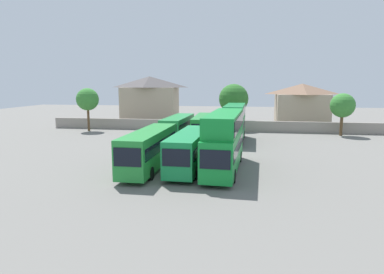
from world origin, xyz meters
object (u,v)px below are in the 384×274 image
object	(u,v)px
house_terrace_left	(150,100)
tree_right_of_lot	(234,99)
house_terrace_centre	(302,105)
tree_behind_wall	(88,100)
bus_4	(178,127)
bus_6	(235,121)
tree_left_of_lot	(343,106)
bus_3	(224,138)
bus_5	(204,127)
bus_1	(150,147)
bus_2	(190,148)

from	to	relation	value
house_terrace_left	tree_right_of_lot	bearing A→B (deg)	-18.40
house_terrace_centre	tree_behind_wall	size ratio (longest dim) A/B	1.35
bus_4	bus_6	size ratio (longest dim) A/B	1.05
house_terrace_centre	tree_right_of_lot	bearing A→B (deg)	-153.11
house_terrace_centre	tree_left_of_lot	distance (m)	11.44
bus_3	bus_5	size ratio (longest dim) A/B	1.14
bus_3	bus_4	size ratio (longest dim) A/B	1.08
bus_1	tree_right_of_lot	bearing A→B (deg)	167.65
bus_5	tree_behind_wall	bearing A→B (deg)	-111.56
tree_left_of_lot	house_terrace_left	bearing A→B (deg)	163.07
bus_2	bus_5	distance (m)	15.21
bus_2	tree_behind_wall	world-z (taller)	tree_behind_wall
bus_2	house_terrace_left	world-z (taller)	house_terrace_left
bus_5	house_terrace_left	distance (m)	22.36
tree_behind_wall	house_terrace_centre	bearing A→B (deg)	18.06
bus_1	tree_left_of_lot	bearing A→B (deg)	137.00
bus_2	house_terrace_centre	distance (m)	37.31
house_terrace_centre	tree_right_of_lot	size ratio (longest dim) A/B	1.23
bus_5	bus_6	distance (m)	4.13
tree_right_of_lot	bus_2	bearing A→B (deg)	-95.90
bus_6	house_terrace_left	world-z (taller)	house_terrace_left
house_terrace_left	tree_left_of_lot	xyz separation A→B (m)	(32.43, -9.87, -0.13)
house_terrace_centre	tree_left_of_lot	size ratio (longest dim) A/B	1.50
bus_3	tree_right_of_lot	xyz separation A→B (m)	(-0.25, 28.05, 2.27)
bus_4	tree_behind_wall	distance (m)	18.01
house_terrace_centre	bus_4	bearing A→B (deg)	-136.39
bus_6	bus_5	bearing A→B (deg)	-78.85
bus_1	bus_3	bearing A→B (deg)	94.34
bus_3	bus_1	bearing A→B (deg)	-83.42
house_terrace_centre	tree_behind_wall	xyz separation A→B (m)	(-35.60, -11.61, 1.23)
bus_1	house_terrace_left	xyz separation A→B (m)	(-9.60, 33.87, 2.62)
bus_4	bus_6	bearing A→B (deg)	92.08
house_terrace_left	bus_2	bearing A→B (deg)	-68.37
bus_2	bus_6	world-z (taller)	bus_6
house_terrace_left	tree_left_of_lot	distance (m)	33.89
bus_5	tree_left_of_lot	world-z (taller)	tree_left_of_lot
bus_1	bus_5	xyz separation A→B (m)	(3.14, 15.68, -0.03)
tree_behind_wall	tree_right_of_lot	distance (m)	24.19
tree_left_of_lot	bus_2	bearing A→B (deg)	-129.21
bus_4	house_terrace_centre	xyz separation A→B (m)	(19.21, 18.30, 2.08)
bus_5	tree_left_of_lot	distance (m)	21.52
bus_2	tree_right_of_lot	world-z (taller)	tree_right_of_lot
bus_3	house_terrace_left	bearing A→B (deg)	-151.09
bus_5	tree_right_of_lot	world-z (taller)	tree_right_of_lot
tree_right_of_lot	bus_3	bearing A→B (deg)	-89.50
bus_1	tree_right_of_lot	xyz separation A→B (m)	(6.53, 28.50, 3.19)
bus_5	house_terrace_centre	size ratio (longest dim) A/B	1.10
bus_4	tree_right_of_lot	world-z (taller)	tree_right_of_lot
bus_3	bus_6	distance (m)	15.91
bus_2	bus_4	bearing A→B (deg)	-163.17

